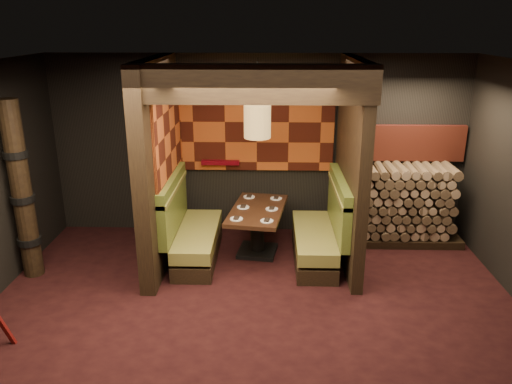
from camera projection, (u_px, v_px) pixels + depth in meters
The scene contains 18 objects.
floor at pixel (253, 323), 5.76m from camera, with size 6.50×5.50×0.02m, color black.
ceiling at pixel (252, 69), 4.83m from camera, with size 6.50×5.50×0.02m, color black.
wall_back at pixel (259, 146), 7.90m from camera, with size 6.50×0.02×2.85m, color black.
partition_left at pixel (159, 164), 6.89m from camera, with size 0.20×2.20×2.85m, color black.
partition_right at pixel (351, 165), 6.87m from camera, with size 0.15×2.10×2.85m, color black.
header_beam at pixel (252, 84), 5.57m from camera, with size 2.85×0.18×0.44m, color black.
tapa_back_panel at pixel (257, 122), 7.73m from camera, with size 2.40×0.06×1.55m, color #AD491B.
tapa_side_panel at pixel (169, 131), 6.91m from camera, with size 0.04×1.85×1.45m, color #AD491B.
lacquer_shelf at pixel (221, 162), 7.90m from camera, with size 0.60×0.12×0.07m, color #57040E.
booth_bench_left at pixel (190, 233), 7.21m from camera, with size 0.68×1.60×1.14m.
booth_bench_right at pixel (321, 234), 7.16m from camera, with size 0.68×1.60×1.14m.
dining_table at pixel (257, 223), 7.34m from camera, with size 0.92×1.44×0.71m.
place_settings at pixel (257, 208), 7.26m from camera, with size 0.74×1.16×0.03m.
pendant_lamp at pixel (257, 121), 6.80m from camera, with size 0.37×0.37×1.07m.
totem_column at pixel (22, 192), 6.49m from camera, with size 0.31×0.31×2.40m.
firewood_stack at pixel (405, 204), 7.72m from camera, with size 1.73×0.70×1.22m.
mosaic_header at pixel (405, 143), 7.74m from camera, with size 1.83×0.10×0.56m, color maroon.
bay_front_post at pixel (355, 160), 7.11m from camera, with size 0.08×0.08×2.85m, color black.
Camera 1 is at (0.17, -4.95, 3.30)m, focal length 35.00 mm.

